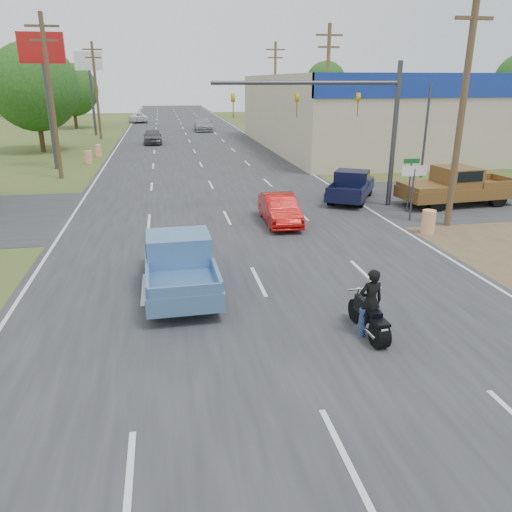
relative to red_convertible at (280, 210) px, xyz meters
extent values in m
plane|color=#3A491D|center=(-2.21, -14.62, -0.65)|extent=(200.00, 200.00, 0.00)
cube|color=#2D2D30|center=(-2.21, 25.38, -0.64)|extent=(15.00, 180.00, 0.02)
cube|color=#2D2D30|center=(-2.21, 3.38, -0.64)|extent=(120.00, 10.00, 0.02)
cylinder|color=#4C3823|center=(7.29, -1.62, 4.35)|extent=(0.28, 0.28, 10.00)
cube|color=#4C3823|center=(7.29, -1.62, 7.75)|extent=(1.60, 0.14, 0.14)
cylinder|color=#4C3823|center=(7.29, 16.38, 4.35)|extent=(0.28, 0.28, 10.00)
cube|color=#4C3823|center=(7.29, 16.38, 8.55)|extent=(2.00, 0.14, 0.14)
cube|color=#4C3823|center=(7.29, 16.38, 7.75)|extent=(1.60, 0.14, 0.14)
cylinder|color=#4C3823|center=(7.29, 34.38, 4.35)|extent=(0.28, 0.28, 10.00)
cube|color=#4C3823|center=(7.29, 34.38, 8.55)|extent=(2.00, 0.14, 0.14)
cube|color=#4C3823|center=(7.29, 34.38, 7.75)|extent=(1.60, 0.14, 0.14)
cylinder|color=#4C3823|center=(-11.71, 13.38, 4.35)|extent=(0.28, 0.28, 10.00)
cube|color=#4C3823|center=(-11.71, 13.38, 8.55)|extent=(2.00, 0.14, 0.14)
cube|color=#4C3823|center=(-11.71, 13.38, 7.75)|extent=(1.60, 0.14, 0.14)
cylinder|color=#4C3823|center=(-11.71, 37.38, 4.35)|extent=(0.28, 0.28, 10.00)
cube|color=#4C3823|center=(-11.71, 37.38, 8.55)|extent=(2.00, 0.14, 0.14)
cube|color=#4C3823|center=(-11.71, 37.38, 7.75)|extent=(1.60, 0.14, 0.14)
cylinder|color=#422D19|center=(-15.71, 27.38, 0.97)|extent=(0.44, 0.44, 3.24)
sphere|color=#1B4112|center=(-15.71, 27.38, 4.93)|extent=(7.56, 7.56, 7.56)
cylinder|color=#422D19|center=(-16.41, 51.38, 0.79)|extent=(0.44, 0.44, 2.88)
sphere|color=#1B4112|center=(-16.41, 51.38, 4.31)|extent=(6.72, 6.72, 6.72)
cylinder|color=#422D19|center=(27.79, 80.38, 1.06)|extent=(0.44, 0.44, 3.42)
sphere|color=#1B4112|center=(27.79, 80.38, 5.24)|extent=(7.98, 7.98, 7.98)
cylinder|color=#422D19|center=(-32.21, 80.38, 1.24)|extent=(0.44, 0.44, 3.78)
sphere|color=#1B4112|center=(-32.21, 80.38, 5.86)|extent=(8.82, 8.82, 8.82)
cylinder|color=orange|center=(5.79, -2.62, -0.15)|extent=(0.56, 0.56, 1.00)
cylinder|color=orange|center=(6.19, 5.88, -0.15)|extent=(0.56, 0.56, 1.00)
cylinder|color=orange|center=(-10.71, 19.38, -0.15)|extent=(0.56, 0.56, 1.00)
cylinder|color=orange|center=(-10.41, 23.38, -0.15)|extent=(0.56, 0.56, 1.00)
cylinder|color=#3F3F44|center=(-12.71, 17.38, 3.85)|extent=(0.30, 0.30, 9.00)
cube|color=#B21414|center=(-12.71, 17.38, 7.55)|extent=(3.00, 0.35, 2.00)
cylinder|color=#3F3F44|center=(-12.71, 41.38, 3.85)|extent=(0.30, 0.30, 9.00)
cube|color=white|center=(-12.71, 41.38, 7.55)|extent=(3.00, 0.35, 2.00)
cylinder|color=#3F3F44|center=(5.99, -0.62, 0.55)|extent=(0.08, 0.08, 2.40)
cube|color=white|center=(5.99, -0.62, 1.65)|extent=(1.20, 0.05, 0.45)
cylinder|color=#3F3F44|center=(6.59, 0.88, 0.55)|extent=(0.08, 0.08, 2.40)
cube|color=#0C591E|center=(6.59, 0.88, 1.85)|extent=(0.80, 0.04, 0.22)
cylinder|color=#3F3F44|center=(6.29, 2.38, 2.85)|extent=(0.24, 0.24, 7.00)
cylinder|color=#3F3F44|center=(1.79, 2.38, 5.35)|extent=(9.00, 0.18, 0.18)
imported|color=gold|center=(4.29, 2.38, 4.90)|extent=(0.18, 0.40, 1.10)
imported|color=gold|center=(1.29, 2.38, 4.90)|extent=(0.18, 0.40, 1.10)
imported|color=gold|center=(-1.71, 2.38, 4.90)|extent=(0.18, 0.40, 1.10)
imported|color=#A10A07|center=(0.00, 0.00, 0.00)|extent=(1.46, 3.97, 1.30)
cylinder|color=black|center=(-0.10, -11.22, -0.33)|extent=(0.35, 0.65, 0.63)
cylinder|color=black|center=(-0.20, -9.83, -0.33)|extent=(0.16, 0.64, 0.63)
cube|color=black|center=(-0.15, -10.51, -0.05)|extent=(0.29, 1.16, 0.29)
cube|color=black|center=(-0.17, -10.27, 0.14)|extent=(0.28, 0.54, 0.21)
cube|color=black|center=(-0.13, -10.79, 0.10)|extent=(0.32, 0.55, 0.10)
cylinder|color=white|center=(-0.19, -9.98, 0.36)|extent=(0.63, 0.09, 0.05)
cube|color=white|center=(-0.09, -11.43, -0.12)|extent=(0.17, 0.03, 0.12)
imported|color=black|center=(-0.14, -10.65, 0.20)|extent=(0.64, 0.45, 1.70)
cylinder|color=black|center=(-5.58, -5.24, -0.24)|extent=(0.33, 0.82, 0.82)
cylinder|color=black|center=(-3.86, -5.19, -0.24)|extent=(0.33, 0.82, 0.82)
cylinder|color=black|center=(-5.50, -8.42, -0.24)|extent=(0.33, 0.82, 0.82)
cylinder|color=black|center=(-3.78, -8.38, -0.24)|extent=(0.33, 0.82, 0.82)
cube|color=#4F79AA|center=(-4.68, -6.81, -0.02)|extent=(2.17, 5.35, 0.53)
cube|color=#4F79AA|center=(-4.72, -5.22, 0.32)|extent=(1.99, 2.06, 0.18)
cube|color=#4F79AA|center=(-4.68, -6.70, 0.68)|extent=(1.92, 1.64, 0.87)
cube|color=black|center=(-4.68, -6.70, 0.83)|extent=(1.95, 1.32, 0.46)
cube|color=#4F79AA|center=(-4.62, -9.41, 0.39)|extent=(1.88, 0.13, 0.31)
cylinder|color=black|center=(4.86, 5.46, -0.28)|extent=(0.61, 0.77, 0.74)
cylinder|color=black|center=(6.19, 4.68, -0.28)|extent=(0.61, 0.77, 0.74)
cylinder|color=black|center=(3.40, 3.00, -0.28)|extent=(0.61, 0.77, 0.74)
cylinder|color=black|center=(4.73, 2.21, -0.28)|extent=(0.61, 0.77, 0.74)
cube|color=black|center=(4.79, 3.84, -0.08)|extent=(4.01, 5.05, 0.48)
cube|color=black|center=(5.52, 5.07, 0.22)|extent=(2.43, 2.45, 0.17)
cube|color=black|center=(4.84, 3.92, 0.55)|extent=(2.18, 2.09, 0.78)
cube|color=black|center=(4.84, 3.92, 0.68)|extent=(2.07, 1.87, 0.41)
cube|color=black|center=(3.61, 1.82, 0.29)|extent=(1.49, 0.92, 0.28)
cylinder|color=black|center=(8.09, 0.77, -0.19)|extent=(0.94, 0.42, 0.91)
cylinder|color=black|center=(7.92, 2.68, -0.19)|extent=(0.94, 0.42, 0.91)
cylinder|color=black|center=(11.63, 1.08, -0.19)|extent=(0.94, 0.42, 0.91)
cylinder|color=black|center=(11.47, 2.99, -0.19)|extent=(0.94, 0.42, 0.91)
cube|color=brown|center=(9.78, 1.88, 0.06)|extent=(6.11, 2.79, 0.59)
cube|color=brown|center=(8.00, 1.72, 0.44)|extent=(2.44, 2.36, 0.21)
cube|color=brown|center=(9.66, 1.87, 0.84)|extent=(1.96, 2.25, 0.97)
cube|color=black|center=(9.66, 1.87, 1.01)|extent=(1.61, 2.26, 0.51)
cube|color=brown|center=(12.67, 2.13, 0.52)|extent=(0.27, 2.10, 0.34)
imported|color=#4F4F53|center=(-5.98, 31.70, 0.11)|extent=(1.85, 4.46, 1.51)
imported|color=#A0A0A4|center=(0.22, 44.70, 0.14)|extent=(2.26, 5.44, 1.57)
imported|color=white|center=(-8.62, 60.24, 0.09)|extent=(3.32, 5.68, 1.49)
camera|label=1|loc=(-4.94, -21.17, 5.44)|focal=35.00mm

